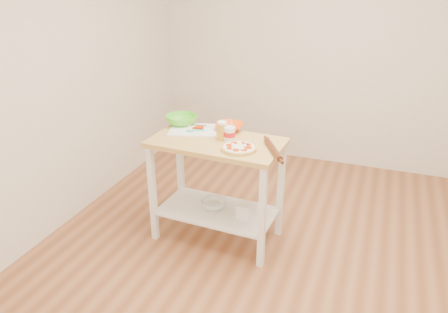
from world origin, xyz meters
name	(u,v)px	position (x,y,z in m)	size (l,w,h in m)	color
room_shell	(287,104)	(0.00, 0.00, 1.35)	(4.04, 4.54, 2.74)	#975B37
prep_island	(217,170)	(-0.61, 0.30, 0.64)	(1.08, 0.62, 0.90)	tan
pizza	(239,148)	(-0.38, 0.18, 0.92)	(0.27, 0.27, 0.04)	#E5BA61
cutting_board	(194,129)	(-0.88, 0.45, 0.91)	(0.46, 0.39, 0.04)	white
spatula	(195,130)	(-0.85, 0.40, 0.92)	(0.15, 0.08, 0.01)	#3AB3A6
knife	(187,124)	(-0.97, 0.52, 0.92)	(0.27, 0.06, 0.01)	silver
orange_bowl	(229,127)	(-0.60, 0.56, 0.93)	(0.23, 0.23, 0.06)	#FF500C
green_bowl	(182,120)	(-1.03, 0.54, 0.94)	(0.27, 0.27, 0.08)	#57CE29
beer_pint	(222,130)	(-0.58, 0.34, 0.98)	(0.07, 0.07, 0.15)	gold
yogurt_tub	(230,134)	(-0.52, 0.34, 0.96)	(0.09, 0.09, 0.20)	white
rolling_pin	(273,149)	(-0.13, 0.23, 0.92)	(0.04, 0.04, 0.38)	#552613
shelf_glass_bowl	(214,204)	(-0.66, 0.33, 0.29)	(0.22, 0.22, 0.07)	silver
shelf_bin	(245,210)	(-0.36, 0.28, 0.32)	(0.12, 0.12, 0.12)	white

